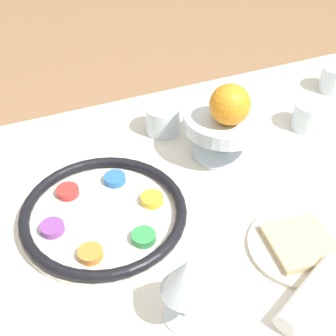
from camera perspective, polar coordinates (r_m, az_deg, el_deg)
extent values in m
cube|color=silver|center=(1.17, 4.25, -17.94)|extent=(1.21, 0.84, 0.75)
cylinder|color=silver|center=(0.86, -7.77, -6.03)|extent=(0.30, 0.30, 0.01)
torus|color=black|center=(0.85, -7.86, -5.33)|extent=(0.30, 0.30, 0.02)
cylinder|color=gold|center=(0.87, -1.97, -3.82)|extent=(0.04, 0.04, 0.01)
cylinder|color=#2D6BB7|center=(0.91, -6.51, -1.33)|extent=(0.04, 0.04, 0.01)
cylinder|color=red|center=(0.90, -12.13, -2.82)|extent=(0.04, 0.04, 0.01)
cylinder|color=#844299|center=(0.84, -13.94, -7.12)|extent=(0.04, 0.04, 0.01)
cylinder|color=orange|center=(0.79, -9.42, -10.26)|extent=(0.04, 0.04, 0.01)
cylinder|color=#33934C|center=(0.80, -2.99, -8.41)|extent=(0.04, 0.04, 0.01)
cylinder|color=silver|center=(0.73, 2.16, -17.54)|extent=(0.07, 0.07, 0.00)
cylinder|color=silver|center=(0.70, 2.23, -16.09)|extent=(0.01, 0.01, 0.06)
cone|color=silver|center=(0.65, 2.37, -13.01)|extent=(0.08, 0.08, 0.06)
cylinder|color=silver|center=(1.00, 6.62, 2.06)|extent=(0.13, 0.13, 0.01)
cylinder|color=silver|center=(0.98, 6.77, 3.65)|extent=(0.03, 0.03, 0.06)
cylinder|color=silver|center=(0.95, 6.98, 5.84)|extent=(0.17, 0.17, 0.03)
sphere|color=orange|center=(0.90, 7.56, 7.67)|extent=(0.08, 0.08, 0.08)
cylinder|color=beige|center=(0.84, 15.75, -9.21)|extent=(0.18, 0.18, 0.01)
cube|color=#D1B784|center=(0.83, 15.87, -8.76)|extent=(0.12, 0.12, 0.01)
cylinder|color=white|center=(0.76, 16.89, -14.40)|extent=(0.15, 0.10, 0.04)
cylinder|color=silver|center=(1.04, -0.66, 5.94)|extent=(0.08, 0.08, 0.06)
cylinder|color=silver|center=(1.26, 19.73, 10.22)|extent=(0.08, 0.08, 0.06)
cylinder|color=silver|center=(1.10, 16.88, 6.18)|extent=(0.08, 0.08, 0.06)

